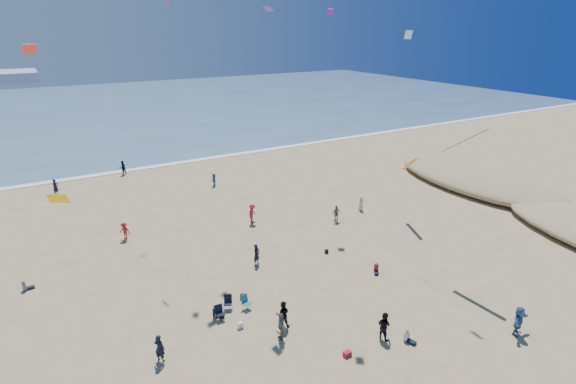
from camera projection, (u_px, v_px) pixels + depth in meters
ocean at (82, 111)px, 99.58m from camera, size 220.00×100.00×0.06m
surf_line at (133, 170)px, 59.16m from camera, size 220.00×1.20×0.08m
standing_flyers at (249, 242)px, 37.53m from camera, size 35.82×45.98×1.91m
seated_group at (295, 316)px, 28.81m from camera, size 24.48×26.67×0.84m
chair_cluster at (232, 306)px, 29.64m from camera, size 2.68×1.52×1.00m
white_tote at (240, 325)px, 28.24m from camera, size 0.35×0.20×0.40m
black_backpack at (243, 297)px, 31.22m from camera, size 0.30×0.22×0.38m
cooler at (347, 354)px, 25.86m from camera, size 0.45×0.30×0.30m
navy_bag at (327, 251)px, 37.52m from camera, size 0.28×0.18×0.34m
kites_aloft at (353, 62)px, 31.34m from camera, size 35.31×39.92×29.74m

